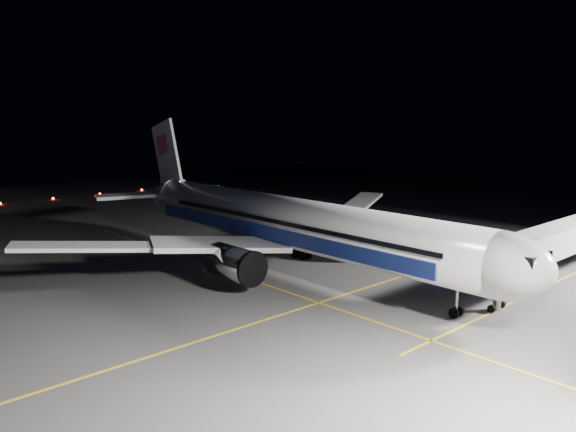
% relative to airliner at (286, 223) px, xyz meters
% --- Properties ---
extents(ground, '(200.00, 200.00, 0.00)m').
position_rel_airliner_xyz_m(ground, '(1.08, 0.00, -5.16)').
color(ground, '#4C4C4F').
rests_on(ground, ground).
extents(guide_line_main, '(0.25, 80.00, 0.01)m').
position_rel_airliner_xyz_m(guide_line_main, '(11.08, 0.00, -5.16)').
color(guide_line_main, gold).
rests_on(guide_line_main, ground).
extents(guide_line_cross, '(70.00, 0.25, 0.01)m').
position_rel_airliner_xyz_m(guide_line_cross, '(1.08, -6.00, -5.16)').
color(guide_line_cross, gold).
rests_on(guide_line_cross, ground).
extents(guide_line_side, '(0.25, 40.00, 0.01)m').
position_rel_airliner_xyz_m(guide_line_side, '(23.08, 10.00, -5.16)').
color(guide_line_side, gold).
rests_on(guide_line_side, ground).
extents(airliner, '(61.48, 54.22, 16.64)m').
position_rel_airliner_xyz_m(airliner, '(0.00, 0.00, 0.00)').
color(airliner, silver).
rests_on(airliner, ground).
extents(jet_bridge, '(3.60, 34.40, 6.30)m').
position_rel_airliner_xyz_m(jet_bridge, '(23.08, 18.06, -0.58)').
color(jet_bridge, '#B2B2B7').
rests_on(jet_bridge, ground).
extents(taxiway_lights, '(0.44, 60.44, 0.44)m').
position_rel_airliner_xyz_m(taxiway_lights, '(-70.92, 0.00, -4.94)').
color(taxiway_lights, '#FF140A').
rests_on(taxiway_lights, ground).
extents(baggage_tug, '(3.28, 2.99, 1.95)m').
position_rel_airliner_xyz_m(baggage_tug, '(-7.37, 21.86, -4.26)').
color(baggage_tug, black).
rests_on(baggage_tug, ground).
extents(safety_cone_a, '(0.36, 0.36, 0.53)m').
position_rel_airliner_xyz_m(safety_cone_a, '(-4.33, 14.00, -4.90)').
color(safety_cone_a, orange).
rests_on(safety_cone_a, ground).
extents(safety_cone_b, '(0.43, 0.43, 0.64)m').
position_rel_airliner_xyz_m(safety_cone_b, '(1.01, 14.00, -4.84)').
color(safety_cone_b, orange).
rests_on(safety_cone_b, ground).
extents(safety_cone_c, '(0.34, 0.34, 0.51)m').
position_rel_airliner_xyz_m(safety_cone_c, '(-6.54, 6.39, -4.91)').
color(safety_cone_c, orange).
rests_on(safety_cone_c, ground).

